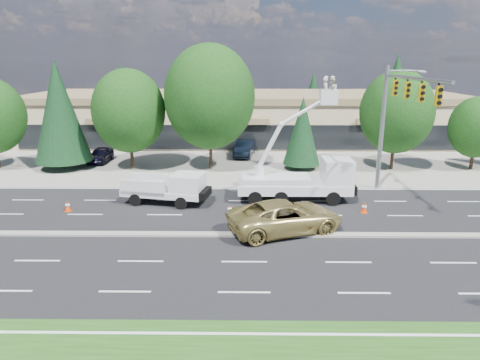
{
  "coord_description": "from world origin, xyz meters",
  "views": [
    {
      "loc": [
        0.01,
        -21.88,
        9.37
      ],
      "look_at": [
        -0.27,
        2.78,
        2.4
      ],
      "focal_mm": 32.0,
      "sensor_mm": 36.0,
      "label": 1
    }
  ],
  "objects_px": {
    "utility_pickup": "(169,191)",
    "minivan": "(285,217)",
    "signal_mast": "(394,111)",
    "bucket_truck": "(304,176)"
  },
  "relations": [
    {
      "from": "utility_pickup",
      "to": "minivan",
      "type": "height_order",
      "value": "utility_pickup"
    },
    {
      "from": "bucket_truck",
      "to": "signal_mast",
      "type": "bearing_deg",
      "value": 8.03
    },
    {
      "from": "signal_mast",
      "to": "bucket_truck",
      "type": "bearing_deg",
      "value": -171.95
    },
    {
      "from": "bucket_truck",
      "to": "minivan",
      "type": "bearing_deg",
      "value": -107.49
    },
    {
      "from": "utility_pickup",
      "to": "minivan",
      "type": "xyz_separation_m",
      "value": [
        7.34,
        -4.85,
        0.03
      ]
    },
    {
      "from": "utility_pickup",
      "to": "signal_mast",
      "type": "bearing_deg",
      "value": 17.52
    },
    {
      "from": "bucket_truck",
      "to": "utility_pickup",
      "type": "bearing_deg",
      "value": -175.29
    },
    {
      "from": "signal_mast",
      "to": "bucket_truck",
      "type": "distance_m",
      "value": 7.4
    },
    {
      "from": "signal_mast",
      "to": "minivan",
      "type": "height_order",
      "value": "signal_mast"
    },
    {
      "from": "signal_mast",
      "to": "utility_pickup",
      "type": "height_order",
      "value": "signal_mast"
    }
  ]
}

